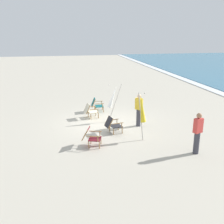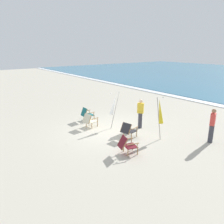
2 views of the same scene
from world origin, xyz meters
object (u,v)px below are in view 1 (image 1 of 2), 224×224
beach_chair_mid_center (90,110)px  person_by_waterline (139,110)px  beach_chair_back_left (91,136)px  beach_chair_front_left (113,124)px  umbrella_furled_white (113,97)px  person_near_chairs (197,133)px  umbrella_furled_yellow (142,109)px  beach_chair_back_right (97,104)px

beach_chair_mid_center → person_by_waterline: (1.74, 2.19, 0.41)m
beach_chair_back_left → person_by_waterline: size_ratio=0.55×
beach_chair_front_left → umbrella_furled_white: bearing=168.0°
beach_chair_back_left → person_near_chairs: bearing=69.3°
beach_chair_mid_center → beach_chair_back_left: size_ratio=0.92×
umbrella_furled_yellow → person_near_chairs: (1.69, 1.68, -0.54)m
person_near_chairs → person_by_waterline: size_ratio=1.00×
beach_chair_back_right → beach_chair_back_left: (4.79, -0.91, -0.01)m
beach_chair_mid_center → person_by_waterline: bearing=51.4°
beach_chair_front_left → beach_chair_back_left: (1.25, -1.16, -0.00)m
beach_chair_back_left → person_by_waterline: (-1.91, 2.60, 0.42)m
beach_chair_mid_center → umbrella_furled_white: 1.61m
beach_chair_mid_center → person_by_waterline: 2.83m
beach_chair_front_left → person_near_chairs: 3.88m
umbrella_furled_yellow → person_by_waterline: bearing=167.3°
person_near_chairs → beach_chair_mid_center: bearing=-145.8°
umbrella_furled_white → person_near_chairs: (4.34, 2.39, -0.47)m
beach_chair_back_left → umbrella_furled_yellow: bearing=95.8°
beach_chair_front_left → umbrella_furled_white: umbrella_furled_white is taller
beach_chair_front_left → person_by_waterline: 1.64m
beach_chair_front_left → beach_chair_mid_center: beach_chair_mid_center is taller
beach_chair_front_left → umbrella_furled_yellow: size_ratio=0.39×
beach_chair_back_left → umbrella_furled_yellow: (-0.22, 2.22, 0.96)m
beach_chair_front_left → beach_chair_back_right: size_ratio=1.03×
umbrella_furled_yellow → beach_chair_back_left: bearing=-84.2°
beach_chair_back_left → umbrella_furled_yellow: size_ratio=0.42×
umbrella_furled_yellow → person_by_waterline: 1.82m
umbrella_furled_yellow → umbrella_furled_white: 2.75m
beach_chair_back_right → person_near_chairs: size_ratio=0.50×
beach_chair_back_left → umbrella_furled_yellow: 2.43m
beach_chair_mid_center → person_near_chairs: (5.13, 3.48, 0.41)m
beach_chair_mid_center → umbrella_furled_yellow: bearing=27.8°
beach_chair_back_left → beach_chair_back_right: bearing=169.3°
person_by_waterline → umbrella_furled_yellow: bearing=-12.7°
beach_chair_back_right → umbrella_furled_yellow: size_ratio=0.38×
beach_chair_front_left → beach_chair_back_left: bearing=-43.0°
umbrella_furled_yellow → person_by_waterline: (-1.69, 0.38, -0.54)m
beach_chair_front_left → umbrella_furled_white: 1.88m
beach_chair_back_right → umbrella_furled_white: umbrella_furled_white is taller
beach_chair_front_left → beach_chair_mid_center: bearing=-162.7°
beach_chair_front_left → beach_chair_back_left: 1.71m
beach_chair_front_left → beach_chair_mid_center: (-2.41, -0.75, 0.00)m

